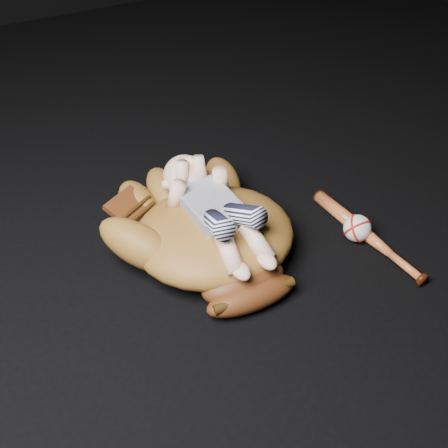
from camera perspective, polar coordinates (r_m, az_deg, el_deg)
The scene contains 4 objects.
baseball_glove at distance 1.32m, azimuth -1.05°, elevation -0.41°, with size 0.48×0.54×0.17m, color brown, non-canonical shape.
newborn_baby at distance 1.27m, azimuth -0.64°, elevation 1.49°, with size 0.19×0.41×0.16m, color beige, non-canonical shape.
baseball_bat at distance 1.44m, azimuth 14.36°, elevation -1.12°, with size 0.04×0.38×0.04m, color #B24E22, non-canonical shape.
baseball at distance 1.43m, azimuth 13.39°, elevation -0.43°, with size 0.07×0.07×0.07m, color silver.
Camera 1 is at (-0.52, -0.76, 0.92)m, focal length 45.00 mm.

